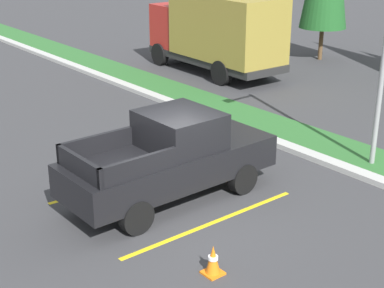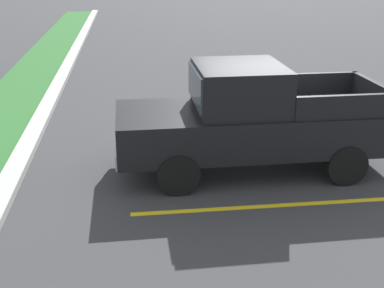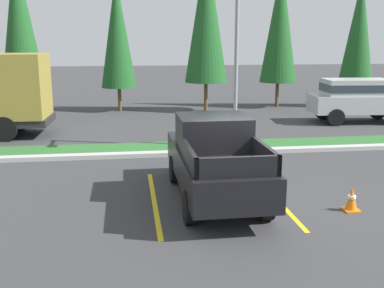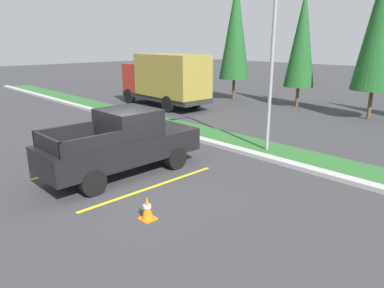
# 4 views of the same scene
# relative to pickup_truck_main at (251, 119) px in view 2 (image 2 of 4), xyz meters

# --- Properties ---
(ground_plane) EXTENTS (120.00, 120.00, 0.00)m
(ground_plane) POSITION_rel_pickup_truck_main_xyz_m (0.75, -0.45, -1.04)
(ground_plane) COLOR #38383A
(parking_line_near) EXTENTS (0.12, 4.80, 0.01)m
(parking_line_near) POSITION_rel_pickup_truck_main_xyz_m (-1.55, -0.05, -1.04)
(parking_line_near) COLOR yellow
(parking_line_near) RESTS_ON ground
(parking_line_far) EXTENTS (0.12, 4.80, 0.01)m
(parking_line_far) POSITION_rel_pickup_truck_main_xyz_m (1.55, -0.05, -1.04)
(parking_line_far) COLOR yellow
(parking_line_far) RESTS_ON ground
(curb_strip) EXTENTS (56.00, 0.40, 0.15)m
(curb_strip) POSITION_rel_pickup_truck_main_xyz_m (0.75, 4.55, -0.97)
(curb_strip) COLOR #B2B2AD
(curb_strip) RESTS_ON ground
(pickup_truck_main) EXTENTS (2.02, 5.25, 2.10)m
(pickup_truck_main) POSITION_rel_pickup_truck_main_xyz_m (0.00, 0.00, 0.00)
(pickup_truck_main) COLOR black
(pickup_truck_main) RESTS_ON ground
(traffic_cone) EXTENTS (0.36, 0.36, 0.60)m
(traffic_cone) POSITION_rel_pickup_truck_main_xyz_m (3.06, -1.34, -0.75)
(traffic_cone) COLOR orange
(traffic_cone) RESTS_ON ground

